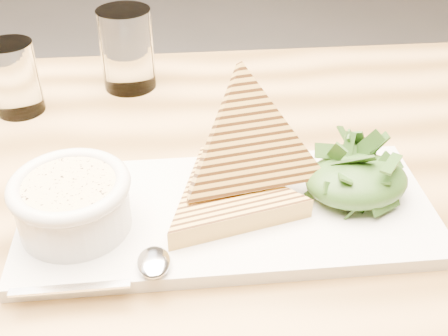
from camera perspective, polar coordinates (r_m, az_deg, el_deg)
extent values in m
cube|color=tan|center=(0.62, -11.27, -5.28)|extent=(1.25, 0.91, 0.04)
cylinder|color=tan|center=(1.23, 15.87, -4.45)|extent=(0.06, 0.06, 0.68)
cube|color=silver|center=(0.58, 0.40, -4.55)|extent=(0.44, 0.23, 0.02)
cylinder|color=silver|center=(0.56, -15.03, -4.02)|extent=(0.11, 0.11, 0.04)
cylinder|color=beige|center=(0.54, -15.44, -1.87)|extent=(0.09, 0.09, 0.01)
torus|color=silver|center=(0.54, -15.48, -1.70)|extent=(0.11, 0.11, 0.01)
ellipsoid|color=black|center=(0.59, 13.29, -1.22)|extent=(0.11, 0.08, 0.04)
ellipsoid|color=silver|center=(0.51, -7.15, -9.47)|extent=(0.03, 0.04, 0.01)
cube|color=silver|center=(0.51, -15.38, -11.70)|extent=(0.10, 0.02, 0.00)
cylinder|color=white|center=(0.80, -20.51, 8.54)|extent=(0.06, 0.06, 0.10)
cylinder|color=white|center=(0.82, -9.83, 11.79)|extent=(0.08, 0.08, 0.11)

